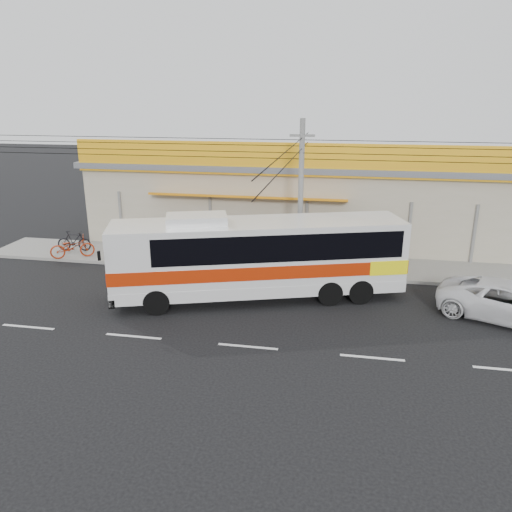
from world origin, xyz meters
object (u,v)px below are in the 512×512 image
Objects in this scene: motorbike_red at (72,247)px; white_car at (511,302)px; utility_pole at (302,148)px; motorbike_dark at (74,241)px; coach_bus at (263,253)px.

motorbike_red is 19.67m from white_car.
white_car is 0.15× the size of utility_pole.
utility_pole is at bearing -105.38° from motorbike_dark.
utility_pole is (11.31, -0.50, 5.06)m from motorbike_red.
motorbike_red is at bearing 177.47° from utility_pole.
coach_bus is 0.34× the size of utility_pole.
motorbike_red is (-10.11, 3.00, -1.19)m from coach_bus.
utility_pole reaches higher than motorbike_red.
motorbike_dark is 20.39m from white_car.
utility_pole is at bearing 93.42° from white_car.
motorbike_dark is at bearing -2.97° from motorbike_red.
motorbike_red is 0.06× the size of utility_pole.
coach_bus is 10.62m from motorbike_red.
white_car is (19.88, -4.52, 0.02)m from motorbike_dark.
coach_bus is at bearing 110.73° from white_car.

